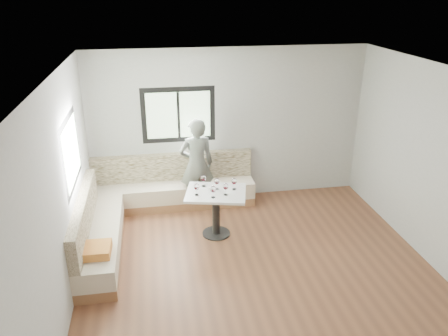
# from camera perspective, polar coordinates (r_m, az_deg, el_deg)

# --- Properties ---
(room) EXTENTS (5.01, 5.01, 2.81)m
(room) POSITION_cam_1_polar(r_m,az_deg,el_deg) (5.73, 4.14, -1.54)
(room) COLOR brown
(room) RESTS_ON ground
(banquette) EXTENTS (2.90, 2.80, 0.95)m
(banquette) POSITION_cam_1_polar(r_m,az_deg,el_deg) (7.45, -10.38, -5.06)
(banquette) COLOR #996744
(banquette) RESTS_ON ground
(table) EXTENTS (1.07, 0.91, 0.76)m
(table) POSITION_cam_1_polar(r_m,az_deg,el_deg) (6.95, -1.05, -4.55)
(table) COLOR black
(table) RESTS_ON ground
(person) EXTENTS (0.66, 0.47, 1.69)m
(person) POSITION_cam_1_polar(r_m,az_deg,el_deg) (7.70, -3.60, 0.46)
(person) COLOR slate
(person) RESTS_ON ground
(olive_ramekin) EXTENTS (0.10, 0.10, 0.04)m
(olive_ramekin) POSITION_cam_1_polar(r_m,az_deg,el_deg) (6.96, -1.65, -2.57)
(olive_ramekin) COLOR white
(olive_ramekin) RESTS_ON table
(wine_glass_a) EXTENTS (0.09, 0.09, 0.19)m
(wine_glass_a) POSITION_cam_1_polar(r_m,az_deg,el_deg) (6.72, -3.59, -2.51)
(wine_glass_a) COLOR white
(wine_glass_a) RESTS_ON table
(wine_glass_b) EXTENTS (0.09, 0.09, 0.19)m
(wine_glass_b) POSITION_cam_1_polar(r_m,az_deg,el_deg) (6.63, -1.43, -2.83)
(wine_glass_b) COLOR white
(wine_glass_b) RESTS_ON table
(wine_glass_c) EXTENTS (0.09, 0.09, 0.19)m
(wine_glass_c) POSITION_cam_1_polar(r_m,az_deg,el_deg) (6.71, 0.23, -2.49)
(wine_glass_c) COLOR white
(wine_glass_c) RESTS_ON table
(wine_glass_d) EXTENTS (0.09, 0.09, 0.19)m
(wine_glass_d) POSITION_cam_1_polar(r_m,az_deg,el_deg) (6.89, -0.94, -1.78)
(wine_glass_d) COLOR white
(wine_glass_d) RESTS_ON table
(wine_glass_e) EXTENTS (0.09, 0.09, 0.19)m
(wine_glass_e) POSITION_cam_1_polar(r_m,az_deg,el_deg) (6.89, 1.33, -1.80)
(wine_glass_e) COLOR white
(wine_glass_e) RESTS_ON table
(wine_glass_f) EXTENTS (0.09, 0.09, 0.19)m
(wine_glass_f) POSITION_cam_1_polar(r_m,az_deg,el_deg) (7.00, -2.70, -1.39)
(wine_glass_f) COLOR white
(wine_glass_f) RESTS_ON table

